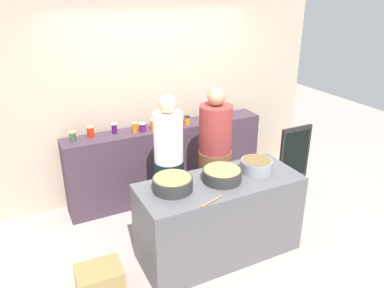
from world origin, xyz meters
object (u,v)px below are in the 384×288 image
at_px(preserve_jar_8, 187,120).
at_px(preserve_jar_9, 207,116).
at_px(cook_in_cap, 215,163).
at_px(preserve_jar_0, 73,136).
at_px(cooking_pot_left, 173,184).
at_px(cooking_pot_center, 222,175).
at_px(bread_crate, 100,279).
at_px(preserve_jar_7, 177,120).
at_px(preserve_jar_4, 143,127).
at_px(chalkboard_sign, 294,156).
at_px(cook_with_tongs, 169,173).
at_px(preserve_jar_10, 214,115).
at_px(wooden_spoon, 212,201).
at_px(preserve_jar_1, 90,132).
at_px(preserve_jar_5, 154,125).
at_px(preserve_jar_3, 135,128).
at_px(preserve_jar_2, 114,128).
at_px(cooking_pot_right, 256,166).
at_px(preserve_jar_11, 230,110).
at_px(preserve_jar_6, 168,122).

distance_m(preserve_jar_8, preserve_jar_9, 0.31).
distance_m(preserve_jar_9, cook_in_cap, 0.85).
height_order(preserve_jar_0, cooking_pot_left, preserve_jar_0).
distance_m(cooking_pot_center, bread_crate, 1.56).
distance_m(preserve_jar_7, preserve_jar_8, 0.13).
distance_m(preserve_jar_4, cook_in_cap, 1.01).
distance_m(preserve_jar_0, preserve_jar_7, 1.34).
bearing_deg(chalkboard_sign, cook_with_tongs, -173.44).
relative_size(preserve_jar_7, preserve_jar_9, 1.03).
distance_m(cook_with_tongs, bread_crate, 1.33).
bearing_deg(cook_in_cap, preserve_jar_10, 61.89).
height_order(wooden_spoon, bread_crate, wooden_spoon).
relative_size(cook_with_tongs, chalkboard_sign, 1.86).
xyz_separation_m(preserve_jar_0, preserve_jar_4, (0.85, -0.05, -0.01)).
xyz_separation_m(preserve_jar_1, cook_with_tongs, (0.67, -0.84, -0.33)).
distance_m(preserve_jar_5, chalkboard_sign, 2.11).
distance_m(preserve_jar_3, cooking_pot_left, 1.31).
bearing_deg(cooking_pot_center, preserve_jar_8, 79.21).
xyz_separation_m(preserve_jar_4, preserve_jar_9, (0.93, 0.02, 0.00)).
height_order(preserve_jar_2, preserve_jar_5, preserve_jar_5).
relative_size(preserve_jar_8, cooking_pot_right, 0.33).
xyz_separation_m(preserve_jar_4, cook_with_tongs, (0.04, -0.74, -0.31)).
bearing_deg(preserve_jar_4, cooking_pot_left, -97.09).
bearing_deg(cook_in_cap, preserve_jar_8, 92.04).
xyz_separation_m(preserve_jar_10, cook_with_tongs, (-0.99, -0.74, -0.32)).
bearing_deg(preserve_jar_10, cooking_pot_center, -116.14).
bearing_deg(wooden_spoon, cook_in_cap, 58.81).
xyz_separation_m(preserve_jar_2, preserve_jar_11, (1.67, -0.02, 0.01)).
height_order(cooking_pot_center, chalkboard_sign, cooking_pot_center).
xyz_separation_m(preserve_jar_3, cook_in_cap, (0.74, -0.72, -0.33)).
distance_m(preserve_jar_11, wooden_spoon, 2.15).
relative_size(preserve_jar_1, preserve_jar_5, 0.99).
height_order(preserve_jar_4, preserve_jar_8, same).
xyz_separation_m(preserve_jar_1, preserve_jar_8, (1.25, -0.11, -0.01)).
relative_size(preserve_jar_0, preserve_jar_4, 1.13).
bearing_deg(wooden_spoon, preserve_jar_6, 80.13).
relative_size(preserve_jar_4, wooden_spoon, 0.40).
relative_size(preserve_jar_10, preserve_jar_11, 0.92).
bearing_deg(chalkboard_sign, cooking_pot_center, -153.89).
bearing_deg(preserve_jar_7, preserve_jar_2, 175.71).
bearing_deg(preserve_jar_2, preserve_jar_3, -20.22).
distance_m(preserve_jar_10, cooking_pot_right, 1.36).
bearing_deg(chalkboard_sign, wooden_spoon, -150.14).
bearing_deg(preserve_jar_1, preserve_jar_9, -3.06).
distance_m(preserve_jar_2, cooking_pot_center, 1.61).
bearing_deg(preserve_jar_9, bread_crate, -144.31).
xyz_separation_m(preserve_jar_5, cook_with_tongs, (-0.10, -0.72, -0.33)).
bearing_deg(preserve_jar_9, cooking_pot_right, -95.67).
relative_size(preserve_jar_5, wooden_spoon, 0.51).
xyz_separation_m(preserve_jar_1, preserve_jar_9, (1.56, -0.08, -0.01)).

